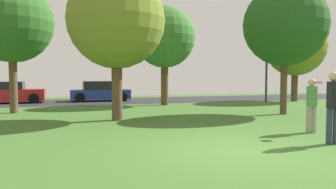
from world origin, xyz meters
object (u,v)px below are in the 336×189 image
object	(u,v)px
person_thrower	(312,103)
street_lamp_post	(266,69)
birch_tree_lone	(285,25)
person_catcher	(333,104)
maple_tree_near	(295,46)
maple_tree_far	(12,22)
parked_car_blue	(99,92)
oak_tree_center	(116,20)
parked_car_red	(10,93)
oak_tree_left	(165,37)
frisbee_disc	(318,83)

from	to	relation	value
person_thrower	street_lamp_post	xyz separation A→B (m)	(6.18, 10.91, 1.36)
birch_tree_lone	street_lamp_post	xyz separation A→B (m)	(3.81, 6.64, -1.75)
person_catcher	maple_tree_near	bearing A→B (deg)	-11.10
maple_tree_far	birch_tree_lone	world-z (taller)	maple_tree_far
birch_tree_lone	person_thrower	size ratio (longest dim) A/B	3.63
birch_tree_lone	person_catcher	bearing A→B (deg)	-118.20
maple_tree_near	parked_car_blue	world-z (taller)	maple_tree_near
oak_tree_center	person_thrower	world-z (taller)	oak_tree_center
maple_tree_far	maple_tree_near	xyz separation A→B (m)	(17.58, 1.96, -0.35)
maple_tree_near	parked_car_red	world-z (taller)	maple_tree_near
person_catcher	parked_car_red	bearing A→B (deg)	56.08
oak_tree_center	street_lamp_post	xyz separation A→B (m)	(11.28, 6.29, -1.60)
oak_tree_left	person_catcher	bearing A→B (deg)	-87.22
oak_tree_center	person_catcher	bearing A→B (deg)	-54.24
oak_tree_center	maple_tree_near	bearing A→B (deg)	24.05
birch_tree_lone	person_catcher	distance (m)	7.18
frisbee_disc	parked_car_red	size ratio (longest dim) A/B	0.07
maple_tree_far	frisbee_disc	bearing A→B (deg)	-44.92
street_lamp_post	oak_tree_center	bearing A→B (deg)	-150.84
parked_car_red	street_lamp_post	xyz separation A→B (m)	(16.60, -4.09, 1.61)
person_catcher	street_lamp_post	world-z (taller)	street_lamp_post
parked_car_red	birch_tree_lone	bearing A→B (deg)	-40.00
person_thrower	parked_car_blue	xyz separation A→B (m)	(-4.71, 15.05, -0.25)
parked_car_blue	oak_tree_left	bearing A→B (deg)	-52.87
parked_car_red	parked_car_blue	distance (m)	5.71
maple_tree_far	street_lamp_post	bearing A→B (deg)	8.40
frisbee_disc	parked_car_blue	xyz separation A→B (m)	(-4.50, 15.50, -0.88)
oak_tree_center	oak_tree_left	xyz separation A→B (m)	(3.81, 5.92, 0.21)
person_catcher	person_thrower	bearing A→B (deg)	0.00
oak_tree_left	frisbee_disc	distance (m)	11.32
person_catcher	parked_car_red	xyz separation A→B (m)	(-9.71, 16.48, -0.36)
oak_tree_left	parked_car_red	bearing A→B (deg)	153.93
person_thrower	person_catcher	distance (m)	1.65
person_thrower	parked_car_blue	size ratio (longest dim) A/B	0.40
oak_tree_left	person_catcher	size ratio (longest dim) A/B	3.30
maple_tree_near	parked_car_blue	size ratio (longest dim) A/B	1.46
maple_tree_near	person_thrower	size ratio (longest dim) A/B	3.69
maple_tree_far	parked_car_blue	bearing A→B (deg)	54.46
oak_tree_left	person_catcher	xyz separation A→B (m)	(0.58, -12.01, -3.05)
oak_tree_center	person_catcher	distance (m)	8.03
oak_tree_left	parked_car_red	xyz separation A→B (m)	(-9.13, 4.46, -3.42)
oak_tree_center	oak_tree_left	world-z (taller)	oak_tree_left
maple_tree_near	street_lamp_post	size ratio (longest dim) A/B	1.33
oak_tree_left	parked_car_blue	world-z (taller)	oak_tree_left
oak_tree_center	street_lamp_post	distance (m)	13.01
oak_tree_center	parked_car_blue	xyz separation A→B (m)	(0.39, 10.44, -3.21)
oak_tree_left	person_catcher	distance (m)	12.41
person_thrower	street_lamp_post	world-z (taller)	street_lamp_post
person_thrower	parked_car_blue	bearing A→B (deg)	-137.04
person_thrower	person_catcher	size ratio (longest dim) A/B	0.90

